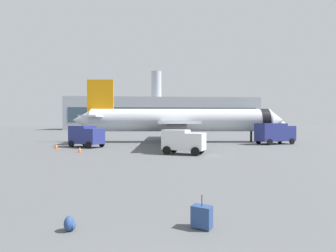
{
  "coord_description": "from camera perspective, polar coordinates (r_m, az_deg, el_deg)",
  "views": [
    {
      "loc": [
        -0.08,
        -4.01,
        3.51
      ],
      "look_at": [
        2.34,
        24.52,
        3.0
      ],
      "focal_mm": 28.63,
      "sensor_mm": 36.0,
      "label": 1
    }
  ],
  "objects": [
    {
      "name": "airplane_taxiing",
      "position": [
        107.01,
        20.04,
        0.28
      ],
      "size": [
        19.87,
        21.86,
        6.46
      ],
      "color": "silver",
      "rests_on": "ground"
    },
    {
      "name": "airplane_at_gate",
      "position": [
        45.26,
        2.39,
        1.2
      ],
      "size": [
        35.76,
        32.27,
        10.5
      ],
      "color": "silver",
      "rests_on": "ground"
    },
    {
      "name": "cargo_van",
      "position": [
        28.57,
        3.25,
        -3.12
      ],
      "size": [
        4.83,
        3.84,
        2.6
      ],
      "color": "white",
      "rests_on": "ground"
    },
    {
      "name": "fuel_truck",
      "position": [
        44.11,
        21.77,
        -1.31
      ],
      "size": [
        6.43,
        4.01,
        3.2
      ],
      "color": "navy",
      "rests_on": "ground"
    },
    {
      "name": "safety_cone_outer",
      "position": [
        52.81,
        7.54,
        -2.37
      ],
      "size": [
        0.44,
        0.44,
        0.81
      ],
      "color": "#F2590C",
      "rests_on": "ground"
    },
    {
      "name": "safety_cone_mid",
      "position": [
        36.76,
        -22.66,
        -4.07
      ],
      "size": [
        0.44,
        0.44,
        0.61
      ],
      "color": "#F2590C",
      "rests_on": "ground"
    },
    {
      "name": "safety_cone_far",
      "position": [
        31.8,
        -18.29,
        -4.82
      ],
      "size": [
        0.44,
        0.44,
        0.62
      ],
      "color": "#F2590C",
      "rests_on": "ground"
    },
    {
      "name": "safety_cone_near",
      "position": [
        28.77,
        -0.86,
        -5.23
      ],
      "size": [
        0.44,
        0.44,
        0.77
      ],
      "color": "#F2590C",
      "rests_on": "ground"
    },
    {
      "name": "traveller_backpack",
      "position": [
        9.63,
        -20.21,
        -18.95
      ],
      "size": [
        0.36,
        0.4,
        0.48
      ],
      "color": "navy",
      "rests_on": "ground"
    },
    {
      "name": "terminal_building",
      "position": [
        118.86,
        -1.07,
        2.65
      ],
      "size": [
        80.96,
        19.99,
        25.51
      ],
      "color": "#9EA3AD",
      "rests_on": "ground"
    },
    {
      "name": "service_truck",
      "position": [
        37.85,
        -17.05,
        -1.91
      ],
      "size": [
        5.17,
        4.62,
        2.9
      ],
      "color": "navy",
      "rests_on": "ground"
    },
    {
      "name": "rolling_suitcase",
      "position": [
        9.31,
        7.21,
        -18.56
      ],
      "size": [
        0.75,
        0.69,
        1.1
      ],
      "color": "navy",
      "rests_on": "ground"
    }
  ]
}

